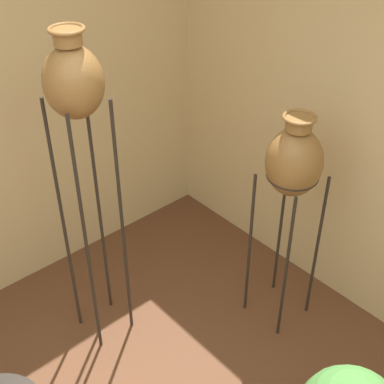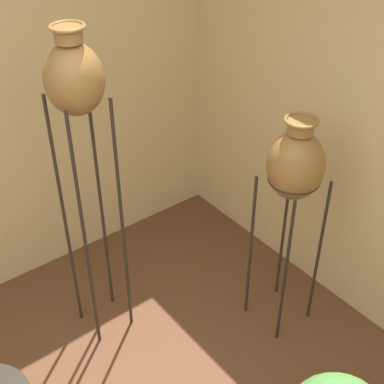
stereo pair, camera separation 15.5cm
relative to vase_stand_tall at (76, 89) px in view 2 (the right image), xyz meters
name	(u,v)px [view 2 (the right image)]	position (x,y,z in m)	size (l,w,h in m)	color
vase_stand_tall	(76,89)	(0.00, 0.00, 0.00)	(0.30, 0.30, 2.01)	#28231E
vase_stand_medium	(295,168)	(0.96, -0.67, -0.50)	(0.33, 0.33, 1.49)	#28231E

